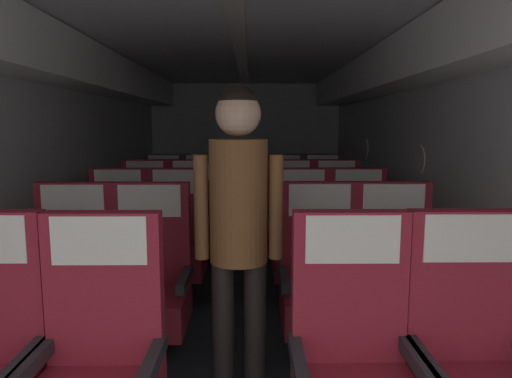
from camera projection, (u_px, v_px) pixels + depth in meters
name	position (u px, v px, depth m)	size (l,w,h in m)	color
ground	(240.00, 285.00, 4.11)	(3.44, 7.99, 0.02)	#23282D
fuselage_shell	(240.00, 107.00, 4.14)	(3.32, 7.64, 2.18)	silver
seat_a_left_aisle	(98.00, 371.00, 1.80)	(0.51, 0.48, 1.07)	#38383D
seat_a_right_aisle	(473.00, 366.00, 1.84)	(0.51, 0.48, 1.07)	#38383D
seat_a_right_window	(354.00, 369.00, 1.83)	(0.51, 0.48, 1.07)	#38383D
seat_b_left_window	(72.00, 285.00, 2.78)	(0.51, 0.48, 1.07)	#38383D
seat_b_left_aisle	(149.00, 286.00, 2.78)	(0.51, 0.48, 1.07)	#38383D
seat_b_right_aisle	(395.00, 284.00, 2.81)	(0.51, 0.48, 1.07)	#38383D
seat_b_right_window	(320.00, 284.00, 2.81)	(0.51, 0.48, 1.07)	#38383D
seat_c_left_window	(117.00, 245.00, 3.74)	(0.51, 0.48, 1.07)	#38383D
seat_c_left_aisle	(176.00, 244.00, 3.75)	(0.51, 0.48, 1.07)	#38383D
seat_c_right_aisle	(359.00, 244.00, 3.77)	(0.51, 0.48, 1.07)	#38383D
seat_c_right_window	(302.00, 244.00, 3.76)	(0.51, 0.48, 1.07)	#38383D
seat_d_left_window	(145.00, 220.00, 4.71)	(0.51, 0.48, 1.07)	#38383D
seat_d_left_aisle	(191.00, 220.00, 4.72)	(0.51, 0.48, 1.07)	#38383D
seat_d_right_aisle	(337.00, 220.00, 4.75)	(0.51, 0.48, 1.07)	#38383D
seat_d_right_window	(291.00, 220.00, 4.75)	(0.51, 0.48, 1.07)	#38383D
seat_e_left_window	(163.00, 204.00, 5.68)	(0.51, 0.48, 1.07)	#38383D
seat_e_left_aisle	(201.00, 204.00, 5.68)	(0.51, 0.48, 1.07)	#38383D
seat_e_right_aisle	(323.00, 204.00, 5.70)	(0.51, 0.48, 1.07)	#38383D
seat_e_right_window	(285.00, 204.00, 5.69)	(0.51, 0.48, 1.07)	#38383D
flight_attendant	(239.00, 215.00, 2.19)	(0.43, 0.28, 1.61)	black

